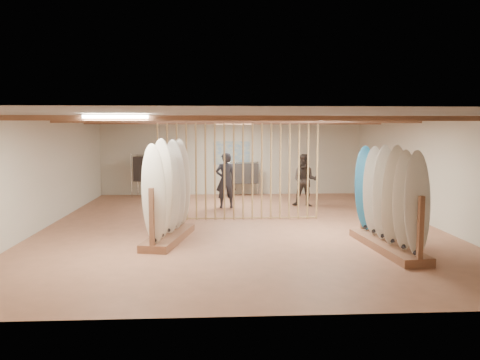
{
  "coord_description": "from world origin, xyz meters",
  "views": [
    {
      "loc": [
        -0.66,
        -12.03,
        2.5
      ],
      "look_at": [
        0.0,
        0.0,
        1.2
      ],
      "focal_mm": 35.0,
      "sensor_mm": 36.0,
      "label": 1
    }
  ],
  "objects": [
    {
      "name": "wall_front",
      "position": [
        0.0,
        -6.0,
        1.4
      ],
      "size": [
        12.0,
        0.0,
        12.0
      ],
      "primitive_type": "plane",
      "rotation": [
        -1.57,
        0.0,
        0.0
      ],
      "color": "beige",
      "rests_on": "ground"
    },
    {
      "name": "shopper_a",
      "position": [
        -0.3,
        2.79,
        1.01
      ],
      "size": [
        0.77,
        0.55,
        2.02
      ],
      "primitive_type": "imported",
      "rotation": [
        0.0,
        0.0,
        3.21
      ],
      "color": "#24242B",
      "rests_on": "floor"
    },
    {
      "name": "ceiling",
      "position": [
        0.0,
        0.0,
        2.8
      ],
      "size": [
        12.0,
        12.0,
        0.0
      ],
      "primitive_type": "plane",
      "rotation": [
        3.14,
        0.0,
        0.0
      ],
      "color": "gray",
      "rests_on": "ground"
    },
    {
      "name": "shopper_b",
      "position": [
        2.29,
        2.98,
        0.97
      ],
      "size": [
        1.1,
        0.96,
        1.94
      ],
      "primitive_type": "imported",
      "rotation": [
        0.0,
        0.0,
        -0.28
      ],
      "color": "#342C28",
      "rests_on": "floor"
    },
    {
      "name": "floor",
      "position": [
        0.0,
        0.0,
        0.0
      ],
      "size": [
        12.0,
        12.0,
        0.0
      ],
      "primitive_type": "plane",
      "color": "#AF7254",
      "rests_on": "ground"
    },
    {
      "name": "clothing_rack_b",
      "position": [
        0.4,
        5.4,
        0.86
      ],
      "size": [
        1.22,
        0.5,
        1.32
      ],
      "rotation": [
        0.0,
        0.0,
        0.17
      ],
      "color": "silver",
      "rests_on": "floor"
    },
    {
      "name": "poster",
      "position": [
        0.0,
        5.98,
        1.6
      ],
      "size": [
        1.4,
        0.03,
        0.9
      ],
      "primitive_type": "cube",
      "color": "#326BB2",
      "rests_on": "ground"
    },
    {
      "name": "wall_right",
      "position": [
        5.0,
        0.0,
        1.4
      ],
      "size": [
        0.0,
        12.0,
        12.0
      ],
      "primitive_type": "plane",
      "rotation": [
        1.57,
        0.0,
        -1.57
      ],
      "color": "beige",
      "rests_on": "ground"
    },
    {
      "name": "wall_left",
      "position": [
        -5.0,
        0.0,
        1.4
      ],
      "size": [
        0.0,
        12.0,
        12.0
      ],
      "primitive_type": "plane",
      "rotation": [
        1.57,
        0.0,
        1.57
      ],
      "color": "beige",
      "rests_on": "ground"
    },
    {
      "name": "ceiling_slats",
      "position": [
        0.0,
        0.0,
        2.72
      ],
      "size": [
        9.5,
        6.12,
        0.1
      ],
      "primitive_type": "cube",
      "color": "#8C5B3F",
      "rests_on": "ground"
    },
    {
      "name": "rack_left",
      "position": [
        -1.7,
        -1.6,
        0.76
      ],
      "size": [
        1.07,
        2.42,
        2.23
      ],
      "rotation": [
        0.0,
        0.0,
        -0.2
      ],
      "color": "#8C5B3F",
      "rests_on": "floor"
    },
    {
      "name": "bamboo_partition",
      "position": [
        0.0,
        0.8,
        1.4
      ],
      "size": [
        4.45,
        0.05,
        2.78
      ],
      "color": "#AA8653",
      "rests_on": "ground"
    },
    {
      "name": "light_panels",
      "position": [
        0.0,
        0.0,
        2.74
      ],
      "size": [
        1.2,
        0.35,
        0.06
      ],
      "primitive_type": "cube",
      "color": "white",
      "rests_on": "ground"
    },
    {
      "name": "rack_right",
      "position": [
        2.94,
        -2.64,
        0.75
      ],
      "size": [
        0.82,
        2.76,
        2.2
      ],
      "rotation": [
        0.0,
        0.0,
        0.08
      ],
      "color": "#8C5B3F",
      "rests_on": "floor"
    },
    {
      "name": "wall_back",
      "position": [
        0.0,
        6.0,
        1.4
      ],
      "size": [
        12.0,
        0.0,
        12.0
      ],
      "primitive_type": "plane",
      "rotation": [
        1.57,
        0.0,
        0.0
      ],
      "color": "beige",
      "rests_on": "ground"
    },
    {
      "name": "clothing_rack_a",
      "position": [
        -2.94,
        5.22,
        1.06
      ],
      "size": [
        1.45,
        0.86,
        1.62
      ],
      "rotation": [
        0.0,
        0.0,
        -0.37
      ],
      "color": "silver",
      "rests_on": "floor"
    }
  ]
}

